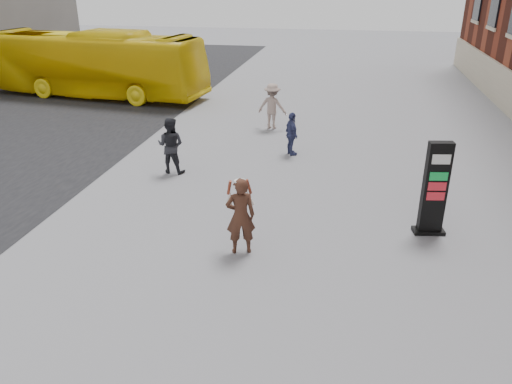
% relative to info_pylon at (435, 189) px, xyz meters
% --- Properties ---
extents(ground, '(100.00, 100.00, 0.00)m').
position_rel_info_pylon_xyz_m(ground, '(-4.55, -2.20, -1.15)').
color(ground, '#9E9EA3').
extents(info_pylon, '(0.79, 0.48, 2.30)m').
position_rel_info_pylon_xyz_m(info_pylon, '(0.00, 0.00, 0.00)').
color(info_pylon, black).
rests_on(info_pylon, ground).
extents(woman, '(0.81, 0.77, 1.79)m').
position_rel_info_pylon_xyz_m(woman, '(-4.29, -1.72, -0.23)').
color(woman, '#402217').
rests_on(woman, ground).
extents(bus, '(11.88, 4.19, 3.24)m').
position_rel_info_pylon_xyz_m(bus, '(-14.88, 12.21, 0.47)').
color(bus, yellow).
rests_on(bus, road).
extents(pedestrian_a, '(0.89, 0.72, 1.76)m').
position_rel_info_pylon_xyz_m(pedestrian_a, '(-7.48, 2.71, -0.27)').
color(pedestrian_a, '#232428').
rests_on(pedestrian_a, ground).
extents(pedestrian_b, '(1.26, 0.84, 1.81)m').
position_rel_info_pylon_xyz_m(pedestrian_b, '(-5.14, 8.13, -0.24)').
color(pedestrian_b, gray).
rests_on(pedestrian_b, ground).
extents(pedestrian_c, '(0.74, 0.94, 1.49)m').
position_rel_info_pylon_xyz_m(pedestrian_c, '(-3.97, 5.05, -0.40)').
color(pedestrian_c, navy).
rests_on(pedestrian_c, ground).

